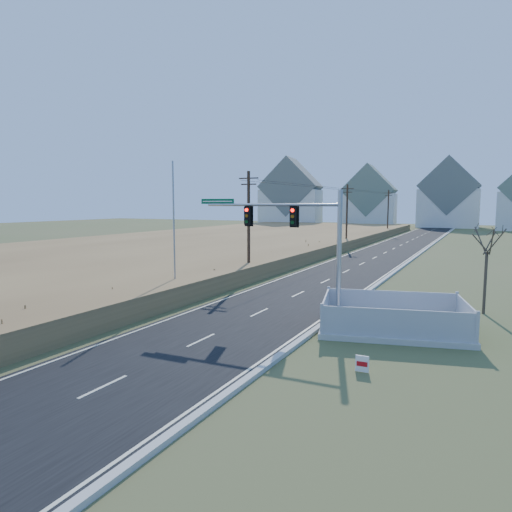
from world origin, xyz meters
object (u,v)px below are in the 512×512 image
at_px(traffic_signal_mast, 306,240).
at_px(fence_enclosure, 393,325).
at_px(flagpole, 174,244).
at_px(open_sign, 362,364).
at_px(bare_tree, 488,238).

relative_size(traffic_signal_mast, fence_enclosure, 1.12).
xyz_separation_m(traffic_signal_mast, flagpole, (-9.64, 0.93, -0.72)).
distance_m(traffic_signal_mast, open_sign, 9.40).
height_order(traffic_signal_mast, bare_tree, traffic_signal_mast).
xyz_separation_m(flagpole, bare_tree, (18.52, 4.43, 0.73)).
bearing_deg(traffic_signal_mast, open_sign, -56.35).
bearing_deg(fence_enclosure, flagpole, 159.88).
bearing_deg(traffic_signal_mast, flagpole, 172.85).
relative_size(open_sign, flagpole, 0.07).
bearing_deg(open_sign, traffic_signal_mast, 123.27).
bearing_deg(fence_enclosure, bare_tree, 42.43).
relative_size(fence_enclosure, open_sign, 12.71).
height_order(traffic_signal_mast, flagpole, flagpole).
bearing_deg(fence_enclosure, open_sign, -103.73).
bearing_deg(flagpole, fence_enclosure, -6.18).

